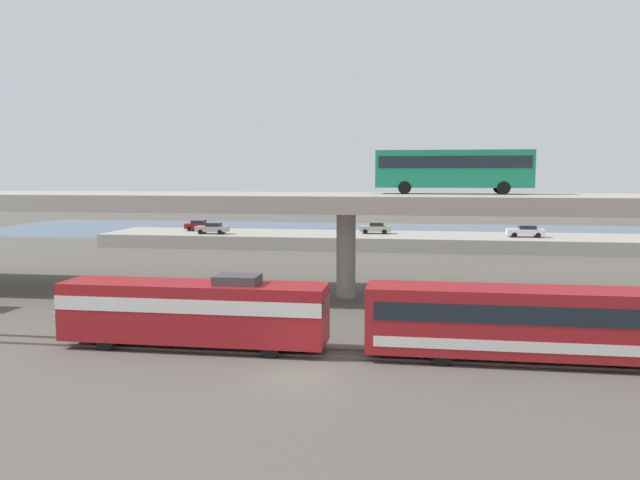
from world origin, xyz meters
TOP-DOWN VIEW (x-y plane):
  - ground_plane at (0.00, 0.00)m, footprint 260.00×260.00m
  - rail_strip_near at (0.00, 3.24)m, footprint 110.00×0.12m
  - rail_strip_far at (0.00, 4.76)m, footprint 110.00×0.12m
  - train_locomotive at (-7.41, 4.00)m, footprint 15.86×3.04m
  - train_coach_lead at (14.16, 4.00)m, footprint 22.41×3.04m
  - highway_overpass at (0.00, 20.00)m, footprint 96.00×10.92m
  - transit_bus_on_overpass at (8.18, 21.84)m, footprint 12.00×2.68m
  - pier_parking_lot at (0.00, 55.00)m, footprint 73.06×11.93m
  - parked_car_0 at (-0.11, 55.98)m, footprint 4.10×1.99m
  - parked_car_1 at (-24.84, 56.29)m, footprint 4.06×1.91m
  - parked_car_2 at (-21.60, 52.13)m, footprint 4.31×1.87m
  - parked_car_3 at (19.01, 54.10)m, footprint 4.61×1.98m
  - harbor_water at (0.00, 78.00)m, footprint 140.00×36.00m

SIDE VIEW (x-z plane):
  - ground_plane at x=0.00m, z-range 0.00..0.00m
  - harbor_water at x=0.00m, z-range 0.00..0.01m
  - rail_strip_near at x=0.00m, z-range 0.00..0.12m
  - rail_strip_far at x=0.00m, z-range 0.00..0.12m
  - pier_parking_lot at x=0.00m, z-range 0.00..1.70m
  - train_coach_lead at x=14.16m, z-range 0.24..4.10m
  - train_locomotive at x=-7.41m, z-range 0.10..4.28m
  - parked_car_1 at x=-24.84m, z-range 1.72..3.22m
  - parked_car_2 at x=-21.60m, z-range 1.72..3.22m
  - parked_car_0 at x=-0.11m, z-range 1.72..3.22m
  - parked_car_3 at x=19.01m, z-range 1.72..3.22m
  - highway_overpass at x=0.00m, z-range 3.29..11.39m
  - transit_bus_on_overpass at x=8.18m, z-range 8.47..11.87m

